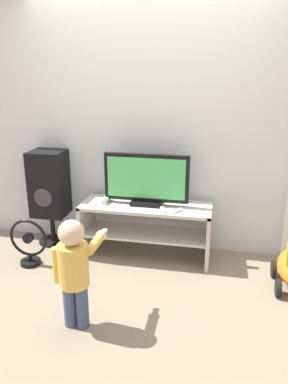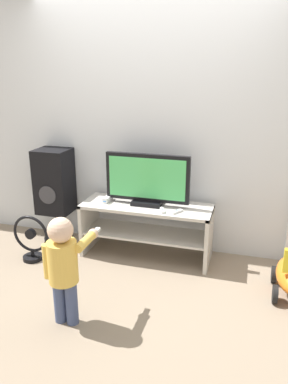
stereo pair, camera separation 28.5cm
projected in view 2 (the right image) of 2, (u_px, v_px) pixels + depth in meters
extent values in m
plane|color=gray|center=(140.00, 266.00, 3.67)|extent=(16.00, 16.00, 0.00)
cube|color=silver|center=(155.00, 125.00, 3.75)|extent=(10.00, 0.06, 2.60)
cube|color=beige|center=(147.00, 206.00, 3.71)|extent=(1.30, 0.46, 0.03)
cube|color=beige|center=(147.00, 233.00, 3.80)|extent=(1.26, 0.42, 0.02)
cube|color=beige|center=(90.00, 224.00, 3.96)|extent=(0.04, 0.46, 0.55)
cube|color=beige|center=(209.00, 238.00, 3.62)|extent=(0.04, 0.46, 0.55)
cube|color=black|center=(147.00, 202.00, 3.72)|extent=(0.29, 0.20, 0.04)
cube|color=black|center=(147.00, 178.00, 3.64)|extent=(0.84, 0.05, 0.47)
cube|color=#4CBF66|center=(147.00, 178.00, 3.61)|extent=(0.77, 0.01, 0.40)
cube|color=white|center=(108.00, 199.00, 3.80)|extent=(0.05, 0.18, 0.05)
cube|color=#3F8CE5|center=(104.00, 202.00, 3.72)|extent=(0.03, 0.00, 0.01)
cube|color=white|center=(177.00, 212.00, 3.50)|extent=(0.10, 0.13, 0.02)
cylinder|color=#337FD8|center=(177.00, 210.00, 3.50)|extent=(0.01, 0.01, 0.00)
cube|color=white|center=(162.00, 211.00, 3.53)|extent=(0.08, 0.13, 0.02)
cylinder|color=#337FD8|center=(162.00, 209.00, 3.52)|extent=(0.01, 0.01, 0.00)
cylinder|color=#3F4C72|center=(60.00, 301.00, 2.81)|extent=(0.09, 0.09, 0.35)
cylinder|color=#3F4C72|center=(72.00, 303.00, 2.79)|extent=(0.09, 0.09, 0.35)
cylinder|color=#E5B74C|center=(63.00, 262.00, 2.70)|extent=(0.22, 0.22, 0.32)
sphere|color=beige|center=(60.00, 230.00, 2.62)|extent=(0.18, 0.18, 0.18)
cylinder|color=#E5B74C|center=(47.00, 261.00, 2.73)|extent=(0.07, 0.07, 0.27)
cylinder|color=#E5B74C|center=(86.00, 241.00, 2.75)|extent=(0.07, 0.27, 0.07)
sphere|color=beige|center=(93.00, 234.00, 2.87)|extent=(0.08, 0.08, 0.08)
cube|color=white|center=(95.00, 232.00, 2.91)|extent=(0.03, 0.13, 0.02)
cylinder|color=black|center=(59.00, 238.00, 4.25)|extent=(0.32, 0.32, 0.02)
cylinder|color=black|center=(58.00, 225.00, 4.20)|extent=(0.05, 0.05, 0.33)
cube|color=black|center=(54.00, 181.00, 4.04)|extent=(0.36, 0.32, 0.70)
cylinder|color=#38383D|center=(47.00, 195.00, 3.92)|extent=(0.20, 0.01, 0.20)
cylinder|color=black|center=(33.00, 257.00, 3.78)|extent=(0.20, 0.20, 0.04)
cylinder|color=black|center=(33.00, 253.00, 3.77)|extent=(0.04, 0.04, 0.06)
torus|color=black|center=(31.00, 234.00, 3.70)|extent=(0.39, 0.03, 0.39)
cylinder|color=black|center=(31.00, 234.00, 3.70)|extent=(0.10, 0.05, 0.10)
cylinder|color=black|center=(274.00, 274.00, 3.36)|extent=(0.04, 0.15, 0.15)
cylinder|color=black|center=(275.00, 294.00, 3.07)|extent=(0.04, 0.15, 0.15)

